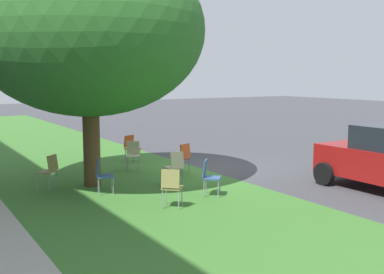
# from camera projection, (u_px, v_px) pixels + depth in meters

# --- Properties ---
(ground) EXTENTS (80.00, 80.00, 0.00)m
(ground) POSITION_uv_depth(u_px,v_px,m) (210.00, 169.00, 14.58)
(ground) COLOR #424247
(grass_verge) EXTENTS (48.00, 6.00, 0.01)m
(grass_verge) POSITION_uv_depth(u_px,v_px,m) (114.00, 181.00, 12.91)
(grass_verge) COLOR #3D752D
(grass_verge) RESTS_ON ground
(street_tree) EXTENTS (5.92, 5.92, 6.21)m
(street_tree) POSITION_uv_depth(u_px,v_px,m) (88.00, 30.00, 11.89)
(street_tree) COLOR brown
(street_tree) RESTS_ON ground
(chair_0) EXTENTS (0.53, 0.52, 0.88)m
(chair_0) POSITION_uv_depth(u_px,v_px,m) (131.00, 146.00, 15.89)
(chair_0) COLOR #C64C1E
(chair_0) RESTS_ON ground
(chair_1) EXTENTS (0.59, 0.59, 0.88)m
(chair_1) POSITION_uv_depth(u_px,v_px,m) (209.00, 175.00, 11.28)
(chair_1) COLOR #335184
(chair_1) RESTS_ON ground
(chair_2) EXTENTS (0.51, 0.52, 0.88)m
(chair_2) POSITION_uv_depth(u_px,v_px,m) (102.00, 173.00, 11.45)
(chair_2) COLOR #335184
(chair_2) RESTS_ON ground
(chair_3) EXTENTS (0.45, 0.45, 0.88)m
(chair_3) POSITION_uv_depth(u_px,v_px,m) (175.00, 165.00, 12.50)
(chair_3) COLOR beige
(chair_3) RESTS_ON ground
(chair_4) EXTENTS (0.56, 0.55, 0.88)m
(chair_4) POSITION_uv_depth(u_px,v_px,m) (133.00, 153.00, 14.43)
(chair_4) COLOR beige
(chair_4) RESTS_ON ground
(chair_5) EXTENTS (0.59, 0.59, 0.88)m
(chair_5) POSITION_uv_depth(u_px,v_px,m) (172.00, 185.00, 10.20)
(chair_5) COLOR olive
(chair_5) RESTS_ON ground
(chair_6) EXTENTS (0.53, 0.52, 0.88)m
(chair_6) POSITION_uv_depth(u_px,v_px,m) (183.00, 156.00, 13.95)
(chair_6) COLOR #C64C1E
(chair_6) RESTS_ON ground
(chair_7) EXTENTS (0.59, 0.59, 0.88)m
(chair_7) POSITION_uv_depth(u_px,v_px,m) (49.00, 169.00, 11.96)
(chair_7) COLOR olive
(chair_7) RESTS_ON ground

